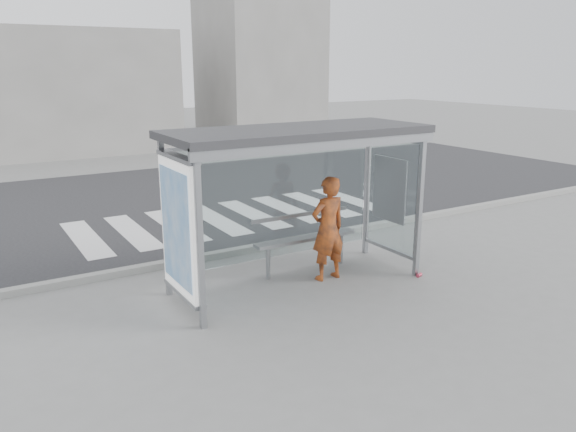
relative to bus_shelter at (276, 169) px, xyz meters
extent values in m
plane|color=slate|center=(0.37, -0.06, -1.98)|extent=(80.00, 80.00, 0.00)
cube|color=black|center=(0.37, 6.94, -1.98)|extent=(30.00, 10.00, 0.01)
cube|color=gray|center=(0.37, 1.89, -1.92)|extent=(30.00, 0.18, 0.12)
cube|color=silver|center=(-2.13, 4.44, -1.98)|extent=(0.55, 3.00, 0.00)
cube|color=silver|center=(-1.13, 4.44, -1.98)|extent=(0.55, 3.00, 0.00)
cube|color=silver|center=(-0.13, 4.44, -1.98)|extent=(0.55, 3.00, 0.00)
cube|color=silver|center=(0.87, 4.44, -1.98)|extent=(0.55, 3.00, 0.00)
cube|color=silver|center=(1.87, 4.44, -1.98)|extent=(0.55, 3.00, 0.00)
cube|color=silver|center=(2.87, 4.44, -1.98)|extent=(0.55, 3.00, 0.00)
cube|color=silver|center=(3.87, 4.44, -1.98)|extent=(0.55, 3.00, 0.00)
cube|color=silver|center=(4.87, 4.44, -1.98)|extent=(0.55, 3.00, 0.00)
cube|color=gray|center=(-1.63, -0.76, -0.73)|extent=(0.08, 0.08, 2.50)
cube|color=gray|center=(2.37, -0.76, -0.73)|extent=(0.08, 0.08, 2.50)
cube|color=gray|center=(-1.63, 0.64, -0.73)|extent=(0.08, 0.08, 2.50)
cube|color=gray|center=(2.37, 0.64, -0.73)|extent=(0.08, 0.08, 2.50)
cube|color=#2D2D30|center=(0.37, -0.06, 0.58)|extent=(4.25, 1.65, 0.12)
cube|color=gray|center=(0.37, -0.82, 0.47)|extent=(4.25, 0.06, 0.18)
cube|color=white|center=(0.37, 0.64, -0.68)|extent=(3.80, 0.02, 2.00)
cube|color=white|center=(-1.63, -0.06, -0.68)|extent=(0.15, 1.25, 2.00)
cube|color=#3884CC|center=(-1.54, -0.06, -0.68)|extent=(0.01, 1.10, 1.70)
cylinder|color=orange|center=(-1.53, 0.19, -0.43)|extent=(0.02, 0.32, 0.32)
cube|color=white|center=(2.37, -0.06, -0.68)|extent=(0.03, 1.25, 2.00)
cube|color=beige|center=(2.34, -0.01, -0.58)|extent=(0.03, 0.86, 1.16)
cube|color=gray|center=(0.37, 17.94, 0.52)|extent=(8.00, 5.00, 5.00)
cube|color=gray|center=(9.37, 17.94, 1.52)|extent=(5.00, 5.00, 7.00)
imported|color=#D54314|center=(0.94, -0.10, -1.09)|extent=(0.67, 0.45, 1.79)
cube|color=slate|center=(0.84, 0.41, -1.38)|extent=(1.99, 0.24, 0.06)
cylinder|color=slate|center=(0.06, 0.41, -1.69)|extent=(0.08, 0.08, 0.58)
cylinder|color=slate|center=(1.61, 0.41, -1.69)|extent=(0.08, 0.08, 0.58)
cube|color=slate|center=(0.84, 0.60, -0.99)|extent=(1.99, 0.04, 0.07)
cylinder|color=#C93B54|center=(2.36, -0.87, -1.95)|extent=(0.13, 0.10, 0.06)
camera|label=1|loc=(-4.33, -7.52, 1.57)|focal=35.00mm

